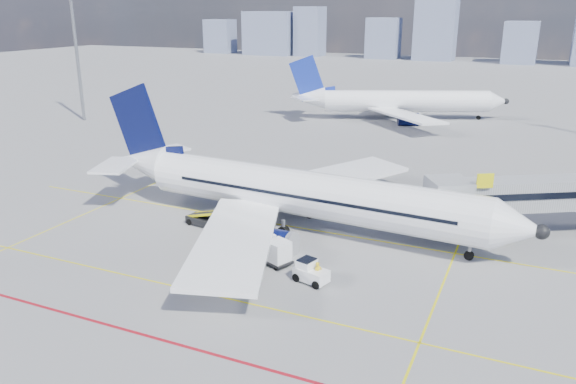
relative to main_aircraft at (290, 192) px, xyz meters
name	(u,v)px	position (x,y,z in m)	size (l,w,h in m)	color
ground	(256,262)	(0.72, -8.21, -3.22)	(420.00, 420.00, 0.00)	gray
apron_markings	(224,281)	(0.15, -12.12, -3.21)	(90.00, 35.12, 0.01)	#D7CD0B
floodlight_mast_nw	(75,41)	(-54.28, 31.79, 10.37)	(3.20, 0.61, 25.45)	gray
distant_skyline	(535,32)	(14.70, 181.79, 7.89)	(243.89, 15.81, 30.66)	slate
main_aircraft	(290,192)	(0.00, 0.00, 0.00)	(42.08, 36.64, 12.27)	white
second_aircraft	(397,101)	(-3.75, 55.12, 0.01)	(37.06, 31.33, 11.35)	white
baggage_tug	(310,271)	(5.85, -9.57, -2.40)	(2.72, 2.06, 1.70)	white
cargo_dolly	(270,249)	(1.76, -7.72, -2.12)	(4.00, 2.91, 2.00)	black
belt_loader	(208,220)	(-6.61, -3.32, -2.60)	(5.99, 2.41, 2.40)	black
ramp_worker	(318,273)	(6.47, -9.62, -2.38)	(0.61, 0.40, 1.67)	yellow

